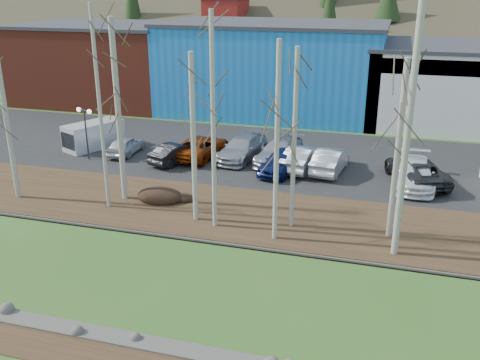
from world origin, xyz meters
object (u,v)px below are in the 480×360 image
(car_5, at_px, (302,158))
(car_1, at_px, (176,153))
(car_6, at_px, (416,170))
(car_7, at_px, (415,173))
(car_4, at_px, (282,161))
(car_3, at_px, (279,151))
(car_9, at_px, (330,160))
(car_0, at_px, (126,145))
(car_8, at_px, (242,148))
(street_lamp, at_px, (85,119))
(van_grey, at_px, (92,136))
(car_2, at_px, (200,147))

(car_5, bearing_deg, car_1, 14.05)
(car_6, distance_m, car_7, 0.60)
(car_4, bearing_deg, car_3, 118.14)
(car_9, bearing_deg, car_4, 27.22)
(car_7, bearing_deg, car_0, 177.46)
(car_0, distance_m, car_4, 11.60)
(car_0, distance_m, car_7, 19.81)
(car_4, bearing_deg, car_8, 160.00)
(car_1, distance_m, car_9, 10.42)
(street_lamp, bearing_deg, van_grey, 133.65)
(street_lamp, xyz_separation_m, car_1, (6.16, 1.06, -2.17))
(car_5, relative_size, car_8, 0.89)
(car_3, relative_size, car_8, 1.00)
(car_1, bearing_deg, car_3, -142.72)
(street_lamp, xyz_separation_m, car_0, (1.94, 1.83, -2.20))
(car_1, bearing_deg, street_lamp, 30.81)
(car_5, distance_m, car_6, 7.21)
(car_0, relative_size, car_9, 0.81)
(car_0, xyz_separation_m, car_1, (4.22, -0.77, 0.03))
(car_0, distance_m, car_2, 5.46)
(street_lamp, height_order, car_4, street_lamp)
(street_lamp, distance_m, car_5, 14.93)
(car_5, relative_size, car_9, 1.00)
(car_4, xyz_separation_m, car_7, (8.22, -0.02, 0.04))
(car_7, bearing_deg, car_9, 167.64)
(car_9, bearing_deg, car_6, -178.91)
(car_2, bearing_deg, car_4, 172.42)
(car_8, bearing_deg, van_grey, -167.35)
(car_0, xyz_separation_m, car_8, (8.35, 1.20, 0.12))
(van_grey, bearing_deg, car_9, 23.88)
(car_4, xyz_separation_m, van_grey, (-14.65, 1.44, 0.19))
(car_0, distance_m, car_8, 8.44)
(car_8, bearing_deg, car_0, -162.14)
(car_7, relative_size, car_9, 1.17)
(car_3, bearing_deg, car_5, -18.42)
(car_2, height_order, car_8, car_8)
(car_6, relative_size, car_7, 1.01)
(car_2, height_order, car_6, car_6)
(car_0, xyz_separation_m, car_4, (11.57, -0.83, 0.11))
(car_2, distance_m, car_9, 9.20)
(car_2, distance_m, car_7, 14.49)
(car_9, bearing_deg, van_grey, 5.87)
(car_9, height_order, van_grey, van_grey)
(car_3, xyz_separation_m, car_7, (8.80, -2.04, 0.03))
(van_grey, bearing_deg, car_2, 26.48)
(street_lamp, bearing_deg, car_7, 21.26)
(car_2, xyz_separation_m, car_4, (6.18, -1.67, 0.02))
(car_1, relative_size, car_3, 0.78)
(car_4, relative_size, car_7, 0.81)
(street_lamp, distance_m, car_9, 16.78)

